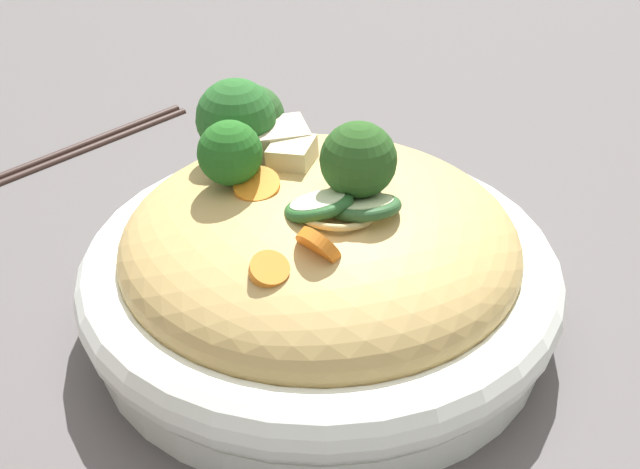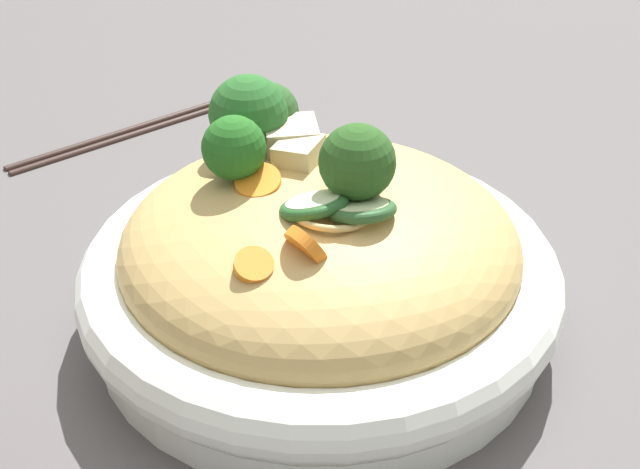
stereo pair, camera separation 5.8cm
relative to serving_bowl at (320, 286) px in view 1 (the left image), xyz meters
The scene contains 8 objects.
ground_plane 0.03m from the serving_bowl, ahead, with size 3.00×3.00×0.00m, color #545050.
serving_bowl is the anchor object (origin of this frame).
noodle_heap 0.03m from the serving_bowl, 129.70° to the right, with size 0.25×0.25×0.09m.
broccoli_florets 0.10m from the serving_bowl, 94.94° to the left, with size 0.10×0.15×0.07m.
carrot_coins 0.08m from the serving_bowl, 152.76° to the right, with size 0.07×0.10×0.03m.
zucchini_slices 0.08m from the serving_bowl, 95.23° to the right, with size 0.07×0.06×0.02m.
chicken_chunks 0.09m from the serving_bowl, 80.57° to the left, with size 0.05×0.06×0.03m.
chopsticks_pair 0.31m from the serving_bowl, 95.68° to the left, with size 0.21×0.05×0.01m.
Camera 1 is at (-0.27, -0.39, 0.39)m, focal length 53.62 mm.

